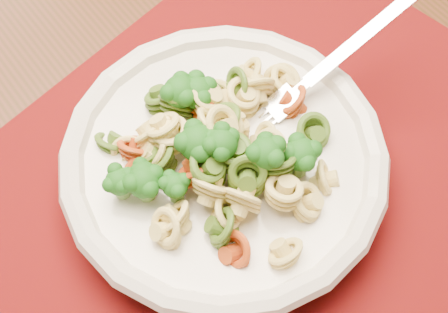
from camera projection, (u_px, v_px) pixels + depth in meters
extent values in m
cube|color=#4F351A|center=(69.00, 120.00, 1.42)|extent=(4.00, 4.00, 0.01)
cube|color=#4C2415|center=(172.00, 118.00, 0.57)|extent=(1.54, 1.26, 0.04)
cube|color=#590E03|center=(250.00, 184.00, 0.51)|extent=(0.62, 0.59, 0.00)
cylinder|color=silver|center=(224.00, 177.00, 0.51)|extent=(0.11, 0.11, 0.01)
cylinder|color=silver|center=(224.00, 166.00, 0.49)|extent=(0.24, 0.24, 0.03)
torus|color=silver|center=(224.00, 157.00, 0.48)|extent=(0.26, 0.26, 0.02)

